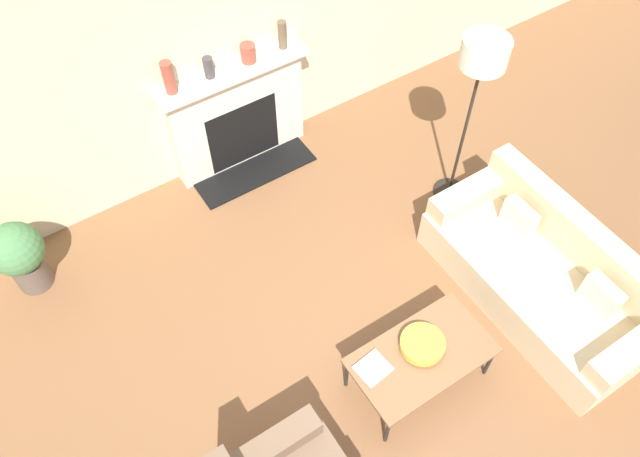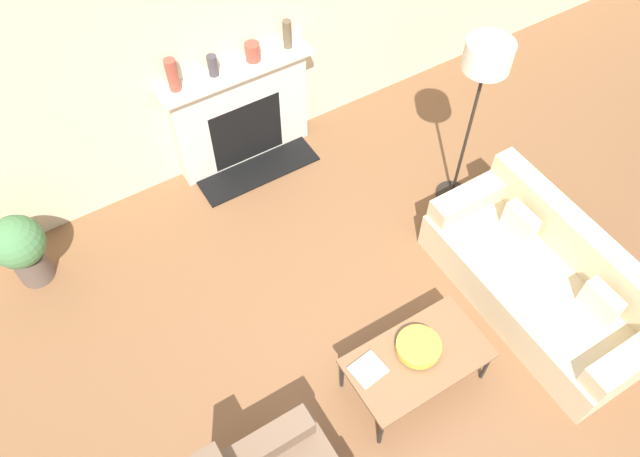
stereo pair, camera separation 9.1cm
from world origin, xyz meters
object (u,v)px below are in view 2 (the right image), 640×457
fireplace (242,116)px  book (368,370)px  coffee_table (418,359)px  potted_plant (20,247)px  floor_lamp (484,71)px  mantel_vase_center_left (213,66)px  mantel_vase_center_right (253,52)px  mantel_vase_right (287,34)px  bowl (418,347)px  mantel_vase_left (173,75)px  couch (543,280)px

fireplace → book: fireplace is taller
coffee_table → potted_plant: bearing=131.4°
floor_lamp → mantel_vase_center_left: size_ratio=9.04×
mantel_vase_center_left → fireplace: bearing=-4.0°
coffee_table → mantel_vase_center_left: 3.11m
fireplace → mantel_vase_center_right: bearing=4.1°
mantel_vase_right → mantel_vase_center_left: bearing=180.0°
bowl → potted_plant: bearing=132.4°
book → potted_plant: size_ratio=0.35×
coffee_table → mantel_vase_right: mantel_vase_right is taller
mantel_vase_left → mantel_vase_center_right: 0.78m
coffee_table → floor_lamp: size_ratio=0.60×
couch → mantel_vase_center_left: mantel_vase_center_left is taller
mantel_vase_left → mantel_vase_center_left: (0.38, 0.00, -0.06)m
coffee_table → potted_plant: potted_plant is taller
mantel_vase_left → couch: bearing=-55.9°
floor_lamp → mantel_vase_left: (-2.10, 1.59, -0.26)m
mantel_vase_center_right → coffee_table: bearing=-94.2°
book → mantel_vase_right: mantel_vase_right is taller
mantel_vase_center_right → mantel_vase_center_left: bearing=180.0°
mantel_vase_center_right → potted_plant: mantel_vase_center_right is taller
fireplace → coffee_table: 2.98m
book → mantel_vase_right: 3.15m
book → mantel_vase_center_right: 3.04m
couch → mantel_vase_right: 3.20m
mantel_vase_left → bowl: bearing=-78.5°
couch → mantel_vase_right: (-0.83, 2.92, 1.01)m
floor_lamp → book: bearing=-146.3°
mantel_vase_center_left → coffee_table: bearing=-86.5°
bowl → book: 0.43m
floor_lamp → mantel_vase_right: 1.87m
floor_lamp → mantel_vase_center_left: (-1.72, 1.59, -0.31)m
coffee_table → mantel_vase_left: 3.17m
floor_lamp → potted_plant: size_ratio=2.43×
fireplace → mantel_vase_right: 0.93m
fireplace → couch: (1.39, -2.91, -0.27)m
mantel_vase_right → coffee_table: bearing=-101.1°
coffee_table → bowl: size_ratio=3.15×
couch → mantel_vase_right: mantel_vase_right is taller
floor_lamp → mantel_vase_right: bearing=121.0°
fireplace → floor_lamp: bearing=-46.0°
floor_lamp → fireplace: bearing=134.0°
bowl → mantel_vase_center_right: 3.03m
mantel_vase_right → mantel_vase_center_right: bearing=180.0°
floor_lamp → mantel_vase_right: floor_lamp is taller
mantel_vase_center_right → mantel_vase_right: (0.37, 0.00, 0.05)m
book → mantel_vase_left: (-0.17, 2.87, 0.85)m
couch → bowl: couch is taller
mantel_vase_center_left → potted_plant: mantel_vase_center_left is taller
coffee_table → floor_lamp: floor_lamp is taller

